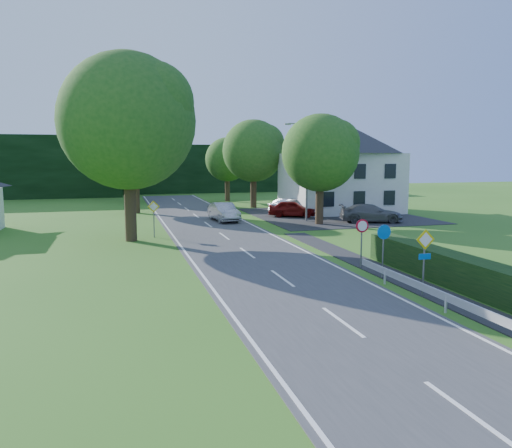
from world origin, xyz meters
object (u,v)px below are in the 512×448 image
object	(u,v)px
streetlight	(305,167)
moving_car	(224,212)
parked_car_grey	(371,213)
parked_car_red	(292,209)
parked_car_silver_b	(373,206)
parked_car_silver_a	(290,206)
parasol	(309,203)
motorcycle	(221,212)

from	to	relation	value
streetlight	moving_car	size ratio (longest dim) A/B	1.77
moving_car	parked_car_grey	world-z (taller)	moving_car
streetlight	parked_car_red	size ratio (longest dim) A/B	1.92
moving_car	parked_car_silver_b	world-z (taller)	moving_car
parked_car_red	parked_car_silver_a	distance (m)	2.01
parked_car_red	parasol	xyz separation A→B (m)	(2.35, 2.00, 0.30)
parked_car_red	parasol	world-z (taller)	parasol
parasol	streetlight	bearing A→B (deg)	-115.27
motorcycle	parked_car_silver_a	size ratio (longest dim) A/B	0.43
parked_car_silver_b	parasol	size ratio (longest dim) A/B	2.38
parked_car_grey	parked_car_silver_b	bearing A→B (deg)	-13.17
moving_car	parked_car_silver_b	xyz separation A→B (m)	(14.44, 1.45, -0.01)
moving_car	parked_car_silver_a	world-z (taller)	moving_car
parked_car_silver_a	parked_car_silver_b	distance (m)	7.71
moving_car	parked_car_red	xyz separation A→B (m)	(6.43, 1.21, -0.04)
moving_car	parked_car_silver_b	distance (m)	14.52
parasol	parked_car_red	bearing A→B (deg)	-139.63
streetlight	parked_car_silver_b	distance (m)	9.41
motorcycle	parasol	size ratio (longest dim) A/B	0.84
streetlight	parked_car_red	distance (m)	4.77
streetlight	parked_car_silver_a	xyz separation A→B (m)	(0.51, 4.95, -3.71)
parked_car_silver_b	parked_car_silver_a	bearing A→B (deg)	72.96
streetlight	motorcycle	size ratio (longest dim) A/B	4.26
streetlight	parked_car_silver_b	world-z (taller)	streetlight
parked_car_red	motorcycle	bearing A→B (deg)	107.06
motorcycle	parasol	bearing A→B (deg)	-14.76
streetlight	parked_car_grey	size ratio (longest dim) A/B	1.60
parked_car_grey	parked_car_red	bearing A→B (deg)	60.44
moving_car	parked_car_red	world-z (taller)	moving_car
parked_car_silver_b	moving_car	bearing A→B (deg)	91.52
parasol	parked_car_grey	bearing A→B (deg)	-70.79
parked_car_silver_a	streetlight	bearing A→B (deg)	146.25
parked_car_grey	parked_car_silver_a	bearing A→B (deg)	48.68
motorcycle	parked_car_silver_a	world-z (taller)	parked_car_silver_a
moving_car	parked_car_grey	xyz separation A→B (m)	(11.27, -3.95, -0.02)
parked_car_silver_b	motorcycle	bearing A→B (deg)	83.78
motorcycle	parked_car_red	world-z (taller)	parked_car_red
moving_car	parked_car_red	size ratio (longest dim) A/B	1.09
parked_car_red	parked_car_silver_a	world-z (taller)	parked_car_silver_a
streetlight	parked_car_silver_a	world-z (taller)	streetlight
parked_car_grey	parked_car_silver_b	distance (m)	6.26
moving_car	streetlight	bearing A→B (deg)	-20.48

